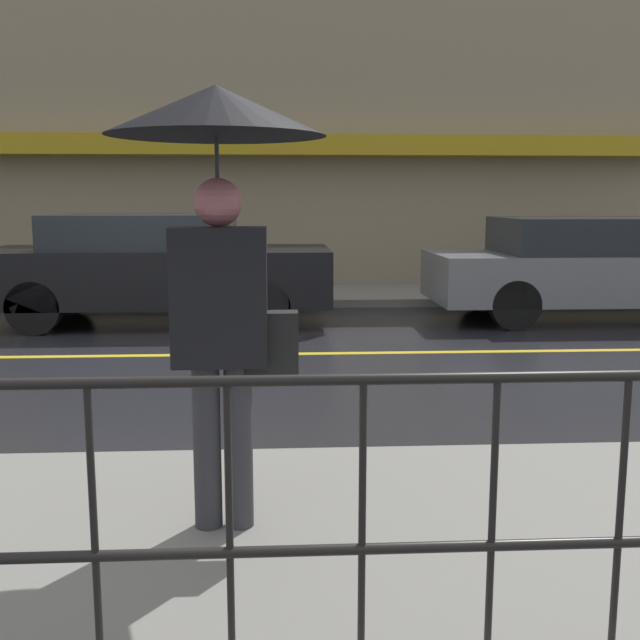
{
  "coord_description": "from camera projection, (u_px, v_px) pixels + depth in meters",
  "views": [
    {
      "loc": [
        1.4,
        -7.98,
        1.66
      ],
      "look_at": [
        1.7,
        -2.7,
        0.81
      ],
      "focal_mm": 42.0,
      "sensor_mm": 36.0,
      "label": 1
    }
  ],
  "objects": [
    {
      "name": "lane_marking",
      "position": [
        149.0,
        355.0,
        8.05
      ],
      "size": [
        25.2,
        0.12,
        0.01
      ],
      "color": "gold",
      "rests_on": "ground_plane"
    },
    {
      "name": "car_black",
      "position": [
        156.0,
        267.0,
        10.08
      ],
      "size": [
        4.59,
        1.86,
        1.47
      ],
      "color": "black",
      "rests_on": "ground_plane"
    },
    {
      "name": "sidewalk_far",
      "position": [
        195.0,
        296.0,
        12.55
      ],
      "size": [
        28.0,
        2.17,
        0.12
      ],
      "color": "gray",
      "rests_on": "ground_plane"
    },
    {
      "name": "ground_plane",
      "position": [
        149.0,
        356.0,
        8.05
      ],
      "size": [
        80.0,
        80.0,
        0.0
      ],
      "primitive_type": "plane",
      "color": "black"
    },
    {
      "name": "building_storefront",
      "position": [
        197.0,
        98.0,
        13.21
      ],
      "size": [
        28.0,
        0.85,
        6.97
      ],
      "color": "gray",
      "rests_on": "ground_plane"
    },
    {
      "name": "car_grey",
      "position": [
        598.0,
        267.0,
        10.43
      ],
      "size": [
        4.74,
        1.84,
        1.42
      ],
      "color": "slate",
      "rests_on": "ground_plane"
    },
    {
      "name": "pedestrian",
      "position": [
        219.0,
        190.0,
        3.32
      ],
      "size": [
        0.97,
        0.97,
        2.03
      ],
      "rotation": [
        0.0,
        0.0,
        3.14
      ],
      "color": "#333338",
      "rests_on": "sidewalk_near"
    }
  ]
}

